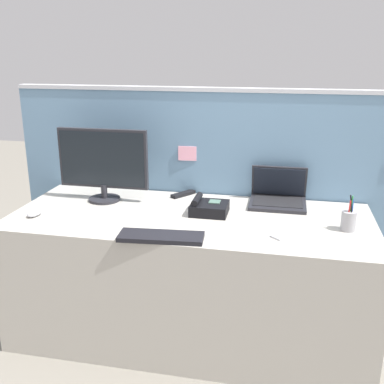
% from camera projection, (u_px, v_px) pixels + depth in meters
% --- Properties ---
extents(ground_plane, '(10.00, 10.00, 0.00)m').
position_uv_depth(ground_plane, '(190.00, 330.00, 2.71)').
color(ground_plane, slate).
extents(desk, '(1.95, 0.80, 0.72)m').
position_uv_depth(desk, '(190.00, 275.00, 2.60)').
color(desk, '#ADA89E').
rests_on(desk, ground_plane).
extents(cubicle_divider, '(2.41, 0.08, 1.37)m').
position_uv_depth(cubicle_divider, '(205.00, 197.00, 2.91)').
color(cubicle_divider, '#6084A3').
rests_on(cubicle_divider, ground_plane).
extents(desktop_monitor, '(0.54, 0.19, 0.43)m').
position_uv_depth(desktop_monitor, '(103.00, 162.00, 2.68)').
color(desktop_monitor, '#232328').
rests_on(desktop_monitor, desk).
extents(laptop, '(0.32, 0.28, 0.21)m').
position_uv_depth(laptop, '(278.00, 196.00, 2.68)').
color(laptop, '#232328').
rests_on(laptop, desk).
extents(desk_phone, '(0.20, 0.18, 0.10)m').
position_uv_depth(desk_phone, '(208.00, 207.00, 2.51)').
color(desk_phone, black).
rests_on(desk_phone, desk).
extents(keyboard_main, '(0.42, 0.17, 0.02)m').
position_uv_depth(keyboard_main, '(161.00, 237.00, 2.19)').
color(keyboard_main, black).
rests_on(keyboard_main, desk).
extents(computer_mouse_right_hand, '(0.07, 0.11, 0.03)m').
position_uv_depth(computer_mouse_right_hand, '(34.00, 213.00, 2.48)').
color(computer_mouse_right_hand, '#B2B5BC').
rests_on(computer_mouse_right_hand, desk).
extents(pen_cup, '(0.07, 0.07, 0.19)m').
position_uv_depth(pen_cup, '(349.00, 220.00, 2.28)').
color(pen_cup, '#99999E').
rests_on(pen_cup, desk).
extents(cell_phone_white_slab, '(0.15, 0.15, 0.01)m').
position_uv_depth(cell_phone_white_slab, '(355.00, 219.00, 2.44)').
color(cell_phone_white_slab, silver).
rests_on(cell_phone_white_slab, desk).
extents(cell_phone_silver_slab, '(0.14, 0.14, 0.01)m').
position_uv_depth(cell_phone_silver_slab, '(284.00, 235.00, 2.22)').
color(cell_phone_silver_slab, '#B7BAC1').
rests_on(cell_phone_silver_slab, desk).
extents(tv_remote, '(0.13, 0.16, 0.02)m').
position_uv_depth(tv_remote, '(183.00, 194.00, 2.83)').
color(tv_remote, black).
rests_on(tv_remote, desk).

